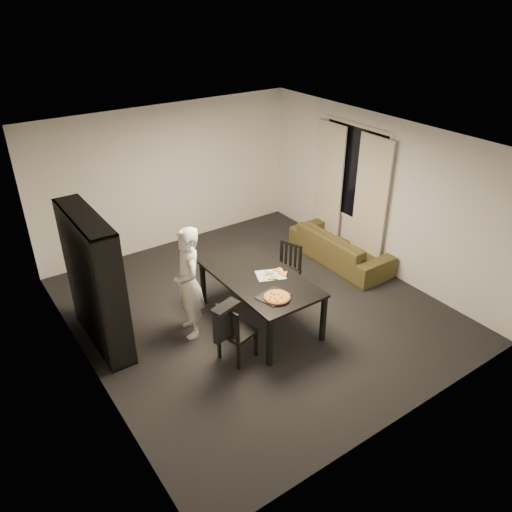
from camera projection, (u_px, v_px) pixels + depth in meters
room at (255, 233)px, 7.03m from camera, size 5.01×5.51×2.61m
window_pane at (354, 173)px, 8.60m from camera, size 0.02×1.40×1.60m
window_frame at (354, 173)px, 8.60m from camera, size 0.03×1.52×1.72m
curtain_left at (370, 203)px, 8.35m from camera, size 0.03×0.70×2.25m
curtain_right at (328, 184)px, 9.10m from camera, size 0.03×0.70×2.25m
bookshelf at (95, 281)px, 6.55m from camera, size 0.35×1.50×1.90m
dining_table at (260, 281)px, 7.05m from camera, size 1.01×1.82×0.76m
chair_left at (233, 330)px, 6.39m from camera, size 0.49×0.49×0.86m
chair_right at (287, 266)px, 7.80m from camera, size 0.51×0.51×0.87m
draped_jacket at (226, 320)px, 6.20m from camera, size 0.41×0.26×0.48m
person at (189, 283)px, 6.76m from camera, size 0.51×0.67×1.63m
baking_tray at (274, 296)px, 6.58m from camera, size 0.47×0.41×0.01m
pepperoni_pizza at (277, 297)px, 6.52m from camera, size 0.35×0.35×0.03m
kitchen_towel at (271, 275)px, 7.05m from camera, size 0.48×0.43×0.01m
pizza_slices at (275, 274)px, 7.06m from camera, size 0.43×0.38×0.01m
sofa at (340, 247)px, 8.81m from camera, size 0.77×1.96×0.57m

